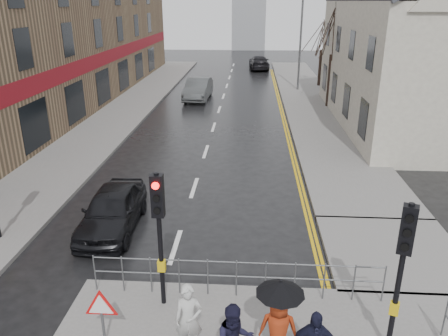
# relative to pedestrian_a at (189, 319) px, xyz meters

# --- Properties ---
(ground) EXTENTS (120.00, 120.00, 0.00)m
(ground) POSITION_rel_pedestrian_a_xyz_m (-1.04, 1.27, -0.93)
(ground) COLOR black
(ground) RESTS_ON ground
(left_pavement) EXTENTS (4.00, 44.00, 0.14)m
(left_pavement) POSITION_rel_pedestrian_a_xyz_m (-7.54, 24.27, -0.86)
(left_pavement) COLOR #605E5B
(left_pavement) RESTS_ON ground
(right_pavement) EXTENTS (4.00, 40.00, 0.14)m
(right_pavement) POSITION_rel_pedestrian_a_xyz_m (5.46, 26.27, -0.86)
(right_pavement) COLOR #605E5B
(right_pavement) RESTS_ON ground
(pavement_bridge_right) EXTENTS (4.00, 4.20, 0.14)m
(pavement_bridge_right) POSITION_rel_pedestrian_a_xyz_m (5.46, 4.27, -0.86)
(pavement_bridge_right) COLOR #605E5B
(pavement_bridge_right) RESTS_ON ground
(building_left_terrace) EXTENTS (8.00, 42.00, 10.00)m
(building_left_terrace) POSITION_rel_pedestrian_a_xyz_m (-13.04, 23.27, 4.07)
(building_left_terrace) COLOR #8B7050
(building_left_terrace) RESTS_ON ground
(building_right_cream) EXTENTS (9.00, 16.40, 10.10)m
(building_right_cream) POSITION_rel_pedestrian_a_xyz_m (10.96, 19.27, 3.85)
(building_right_cream) COLOR beige
(building_right_cream) RESTS_ON ground
(traffic_signal_near_left) EXTENTS (0.28, 0.27, 3.40)m
(traffic_signal_near_left) POSITION_rel_pedestrian_a_xyz_m (-0.84, 1.47, 1.53)
(traffic_signal_near_left) COLOR black
(traffic_signal_near_left) RESTS_ON near_pavement
(traffic_signal_near_right) EXTENTS (0.34, 0.33, 3.40)m
(traffic_signal_near_right) POSITION_rel_pedestrian_a_xyz_m (4.16, 0.27, 1.53)
(traffic_signal_near_right) COLOR black
(traffic_signal_near_right) RESTS_ON near_pavement
(guard_railing_front) EXTENTS (7.14, 0.04, 1.00)m
(guard_railing_front) POSITION_rel_pedestrian_a_xyz_m (0.91, 1.87, -0.07)
(guard_railing_front) COLOR #595B5E
(guard_railing_front) RESTS_ON near_pavement
(warning_sign) EXTENTS (0.80, 0.07, 1.35)m
(warning_sign) POSITION_rel_pedestrian_a_xyz_m (-1.84, 0.07, 0.12)
(warning_sign) COLOR #595B5E
(warning_sign) RESTS_ON near_pavement
(street_lamp) EXTENTS (1.83, 0.25, 8.00)m
(street_lamp) POSITION_rel_pedestrian_a_xyz_m (4.78, 29.27, 3.78)
(street_lamp) COLOR #595B5E
(street_lamp) RESTS_ON right_pavement
(tree_near) EXTENTS (2.40, 2.40, 6.58)m
(tree_near) POSITION_rel_pedestrian_a_xyz_m (6.46, 23.27, 4.21)
(tree_near) COLOR #2F221A
(tree_near) RESTS_ON right_pavement
(tree_far) EXTENTS (2.40, 2.40, 5.64)m
(tree_far) POSITION_rel_pedestrian_a_xyz_m (6.96, 31.27, 3.50)
(tree_far) COLOR #2F221A
(tree_far) RESTS_ON right_pavement
(pedestrian_a) EXTENTS (0.60, 0.41, 1.57)m
(pedestrian_a) POSITION_rel_pedestrian_a_xyz_m (0.00, 0.00, 0.00)
(pedestrian_a) COLOR #B8B8B4
(pedestrian_a) RESTS_ON near_pavement
(pedestrian_with_umbrella) EXTENTS (0.96, 0.96, 1.94)m
(pedestrian_with_umbrella) POSITION_rel_pedestrian_a_xyz_m (1.81, -0.21, 0.30)
(pedestrian_with_umbrella) COLOR #9C2E12
(pedestrian_with_umbrella) RESTS_ON near_pavement
(car_parked) EXTENTS (1.72, 4.10, 1.39)m
(car_parked) POSITION_rel_pedestrian_a_xyz_m (-3.24, 5.27, -0.23)
(car_parked) COLOR black
(car_parked) RESTS_ON ground
(car_mid) EXTENTS (1.89, 4.83, 1.57)m
(car_mid) POSITION_rel_pedestrian_a_xyz_m (-2.88, 25.50, -0.14)
(car_mid) COLOR #3F4244
(car_mid) RESTS_ON ground
(car_far) EXTENTS (2.28, 5.12, 1.46)m
(car_far) POSITION_rel_pedestrian_a_xyz_m (1.89, 41.36, -0.20)
(car_far) COLOR black
(car_far) RESTS_ON ground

